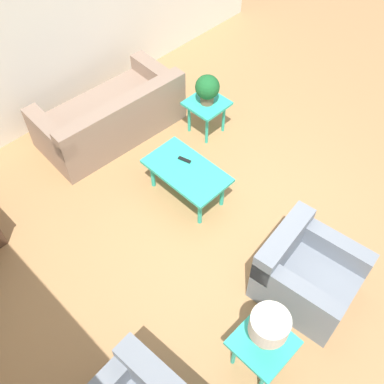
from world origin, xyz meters
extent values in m
plane|color=#A87A4C|center=(0.00, 0.00, 0.00)|extent=(14.00, 14.00, 0.00)
cube|color=silver|center=(3.06, 0.00, 1.35)|extent=(0.12, 7.20, 2.70)
cube|color=gray|center=(2.20, 0.04, 0.21)|extent=(1.04, 1.95, 0.41)
cube|color=gray|center=(1.83, 0.06, 0.58)|extent=(0.30, 1.91, 0.33)
cube|color=gray|center=(2.16, -0.81, 0.52)|extent=(0.95, 0.25, 0.21)
cube|color=gray|center=(2.25, 0.89, 0.52)|extent=(0.95, 0.25, 0.21)
cube|color=slate|center=(-1.12, 0.16, 0.20)|extent=(0.99, 0.92, 0.39)
cube|color=slate|center=(-0.77, 0.20, 0.58)|extent=(0.29, 0.84, 0.38)
cube|color=slate|center=(-1.16, 0.49, 0.52)|extent=(0.91, 0.26, 0.24)
cube|color=slate|center=(-1.08, -0.17, 0.52)|extent=(0.91, 0.26, 0.24)
cube|color=#2DB79E|center=(0.67, 0.10, 0.43)|extent=(0.99, 0.57, 0.04)
cylinder|color=#2DB79E|center=(0.27, -0.08, 0.21)|extent=(0.05, 0.05, 0.41)
cylinder|color=#2DB79E|center=(1.06, -0.08, 0.21)|extent=(0.05, 0.05, 0.41)
cylinder|color=#2DB79E|center=(0.27, 0.29, 0.21)|extent=(0.05, 0.05, 0.41)
cylinder|color=#2DB79E|center=(1.06, 0.29, 0.21)|extent=(0.05, 0.05, 0.41)
cube|color=#2DB79E|center=(1.28, -0.88, 0.48)|extent=(0.49, 0.49, 0.04)
cylinder|color=#2DB79E|center=(1.12, -1.05, 0.23)|extent=(0.04, 0.04, 0.46)
cylinder|color=#2DB79E|center=(1.45, -1.05, 0.23)|extent=(0.04, 0.04, 0.46)
cylinder|color=#2DB79E|center=(1.12, -0.72, 0.23)|extent=(0.04, 0.04, 0.46)
cylinder|color=#2DB79E|center=(1.45, -0.72, 0.23)|extent=(0.04, 0.04, 0.46)
cube|color=#2DB79E|center=(-1.24, 1.06, 0.48)|extent=(0.49, 0.49, 0.04)
cylinder|color=#2DB79E|center=(-1.40, 0.90, 0.23)|extent=(0.04, 0.04, 0.46)
cylinder|color=#2DB79E|center=(-1.08, 0.90, 0.23)|extent=(0.04, 0.04, 0.46)
cylinder|color=#2DB79E|center=(-1.40, 1.23, 0.23)|extent=(0.04, 0.04, 0.46)
cylinder|color=#2DB79E|center=(-1.08, 1.23, 0.23)|extent=(0.04, 0.04, 0.46)
cylinder|color=brown|center=(1.28, -0.88, 0.55)|extent=(0.17, 0.17, 0.11)
sphere|color=#195B28|center=(1.28, -0.88, 0.74)|extent=(0.31, 0.31, 0.31)
cylinder|color=#997F4C|center=(-1.24, 1.06, 0.63)|extent=(0.13, 0.13, 0.27)
cylinder|color=beige|center=(-1.24, 1.06, 0.87)|extent=(0.33, 0.33, 0.20)
cube|color=black|center=(0.79, 0.02, 0.46)|extent=(0.16, 0.08, 0.02)
camera|label=1|loc=(-1.80, 2.51, 4.29)|focal=42.00mm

